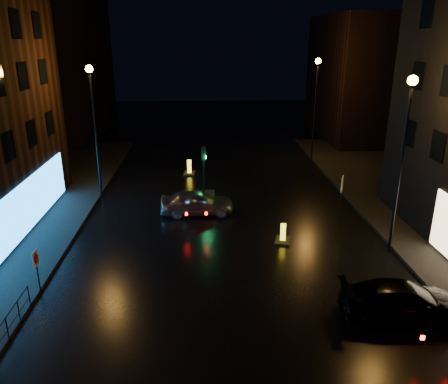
{
  "coord_description": "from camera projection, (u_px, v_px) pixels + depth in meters",
  "views": [
    {
      "loc": [
        -1.25,
        -12.77,
        9.9
      ],
      "look_at": [
        -0.25,
        7.16,
        2.8
      ],
      "focal_mm": 35.0,
      "sensor_mm": 36.0,
      "label": 1
    }
  ],
  "objects": [
    {
      "name": "ground",
      "position": [
        241.0,
        334.0,
        15.4
      ],
      "size": [
        120.0,
        120.0,
        0.0
      ],
      "primitive_type": "plane",
      "color": "black",
      "rests_on": "ground"
    },
    {
      "name": "building_far_left",
      "position": [
        59.0,
        67.0,
        45.22
      ],
      "size": [
        8.0,
        16.0,
        14.0
      ],
      "primitive_type": "cube",
      "color": "black",
      "rests_on": "ground"
    },
    {
      "name": "building_far_right",
      "position": [
        362.0,
        78.0,
        44.21
      ],
      "size": [
        8.0,
        14.0,
        12.0
      ],
      "primitive_type": "cube",
      "color": "black",
      "rests_on": "ground"
    },
    {
      "name": "street_lamp_lfar",
      "position": [
        94.0,
        113.0,
        26.33
      ],
      "size": [
        0.44,
        0.44,
        8.37
      ],
      "color": "black",
      "rests_on": "ground"
    },
    {
      "name": "street_lamp_rnear",
      "position": [
        404.0,
        140.0,
        19.55
      ],
      "size": [
        0.44,
        0.44,
        8.37
      ],
      "color": "black",
      "rests_on": "ground"
    },
    {
      "name": "street_lamp_rfar",
      "position": [
        316.0,
        95.0,
        34.6
      ],
      "size": [
        0.44,
        0.44,
        8.37
      ],
      "color": "black",
      "rests_on": "ground"
    },
    {
      "name": "traffic_signal",
      "position": [
        204.0,
        190.0,
        28.34
      ],
      "size": [
        1.4,
        2.4,
        3.45
      ],
      "color": "black",
      "rests_on": "ground"
    },
    {
      "name": "silver_hatchback",
      "position": [
        197.0,
        202.0,
        25.71
      ],
      "size": [
        4.32,
        1.89,
        1.45
      ],
      "primitive_type": "imported",
      "rotation": [
        0.0,
        0.0,
        1.61
      ],
      "color": "#A9ACB1",
      "rests_on": "ground"
    },
    {
      "name": "dark_sedan",
      "position": [
        403.0,
        300.0,
        16.2
      ],
      "size": [
        4.74,
        2.1,
        1.35
      ],
      "primitive_type": "imported",
      "rotation": [
        0.0,
        0.0,
        1.53
      ],
      "color": "black",
      "rests_on": "ground"
    },
    {
      "name": "bollard_near",
      "position": [
        283.0,
        238.0,
        22.33
      ],
      "size": [
        1.0,
        1.27,
        0.98
      ],
      "rotation": [
        0.0,
        0.0,
        -0.26
      ],
      "color": "black",
      "rests_on": "ground"
    },
    {
      "name": "bollard_far",
      "position": [
        189.0,
        171.0,
        33.36
      ],
      "size": [
        0.95,
        1.34,
        1.11
      ],
      "rotation": [
        0.0,
        0.0,
        -0.09
      ],
      "color": "black",
      "rests_on": "ground"
    },
    {
      "name": "road_sign_left",
      "position": [
        36.0,
        262.0,
        17.2
      ],
      "size": [
        0.06,
        0.49,
        2.02
      ],
      "rotation": [
        0.0,
        0.0,
        -0.01
      ],
      "color": "black",
      "rests_on": "ground"
    },
    {
      "name": "road_sign_right",
      "position": [
        342.0,
        188.0,
        24.41
      ],
      "size": [
        0.31,
        0.6,
        2.61
      ],
      "rotation": [
        0.0,
        0.0,
        2.73
      ],
      "color": "black",
      "rests_on": "ground"
    }
  ]
}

